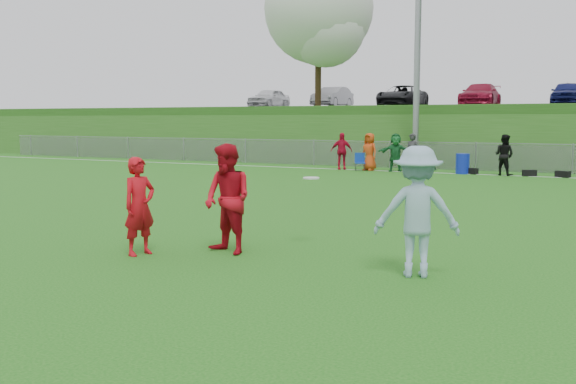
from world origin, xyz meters
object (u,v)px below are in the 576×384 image
Objects in this scene: player_red_center at (228,199)px; frisbee at (311,178)px; player_red_left at (139,206)px; player_blue at (417,212)px; recycling_bin at (463,164)px.

frisbee is (1.01, 1.25, 0.30)m from player_red_center.
player_red_left is 3.08m from frisbee.
player_blue reaches higher than frisbee.
player_red_center is (1.30, 0.76, 0.11)m from player_red_left.
player_red_center is at bearing -128.87° from frisbee.
recycling_bin is at bearing 107.62° from player_red_center.
player_red_center is at bearing -44.71° from player_red_left.
player_blue reaches higher than player_red_center.
frisbee is at bearing -34.01° from player_red_left.
frisbee is 0.35× the size of recycling_bin.
recycling_bin is at bearing 10.11° from player_red_left.
player_blue is 2.26× the size of recycling_bin.
player_red_center is 6.36× the size of frisbee.
player_red_center reaches higher than recycling_bin.
frisbee reaches higher than recycling_bin.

